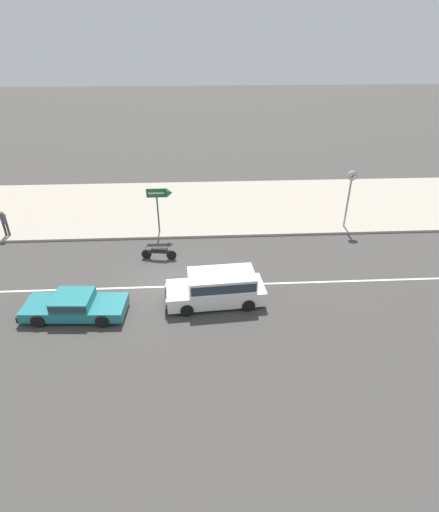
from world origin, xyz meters
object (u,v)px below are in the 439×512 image
minivan_white_0 (218,287)px  sedan_teal_2 (74,305)px  street_clock (350,187)px  pedestrian_near_clock (4,221)px  motorcycle_0 (158,252)px  arrow_signboard (165,195)px

minivan_white_0 → sedan_teal_2: size_ratio=1.02×
street_clock → pedestrian_near_clock: street_clock is taller
motorcycle_0 → arrow_signboard: arrow_signboard is taller
street_clock → sedan_teal_2: bearing=-151.4°
street_clock → arrow_signboard: (-11.47, -0.22, -0.23)m
sedan_teal_2 → street_clock: street_clock is taller
motorcycle_0 → pedestrian_near_clock: 10.18m
minivan_white_0 → sedan_teal_2: minivan_white_0 is taller
motorcycle_0 → street_clock: 12.51m
motorcycle_0 → sedan_teal_2: bearing=-124.8°
minivan_white_0 → pedestrian_near_clock: pedestrian_near_clock is taller
minivan_white_0 → arrow_signboard: (-2.84, 7.41, 1.75)m
minivan_white_0 → sedan_teal_2: (-6.57, -0.67, -0.31)m
motorcycle_0 → pedestrian_near_clock: pedestrian_near_clock is taller
minivan_white_0 → motorcycle_0: minivan_white_0 is taller
minivan_white_0 → arrow_signboard: bearing=111.0°
minivan_white_0 → street_clock: street_clock is taller
street_clock → pedestrian_near_clock: (-21.44, -0.20, -1.70)m
minivan_white_0 → pedestrian_near_clock: 14.80m
pedestrian_near_clock → minivan_white_0: bearing=-30.1°
motorcycle_0 → arrow_signboard: (0.33, 3.19, 2.17)m
street_clock → pedestrian_near_clock: size_ratio=2.23×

